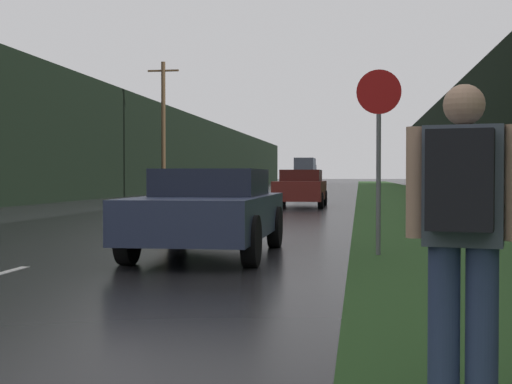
% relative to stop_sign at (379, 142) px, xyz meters
% --- Properties ---
extents(grass_verge, '(6.00, 240.00, 0.02)m').
position_rel_stop_sign_xyz_m(grass_verge, '(2.57, 28.56, -1.71)').
color(grass_verge, '#26471E').
rests_on(grass_verge, ground_plane).
extents(lane_stripe_c, '(0.12, 3.00, 0.01)m').
position_rel_stop_sign_xyz_m(lane_stripe_c, '(-4.69, 3.54, -1.72)').
color(lane_stripe_c, silver).
rests_on(lane_stripe_c, ground_plane).
extents(lane_stripe_d, '(0.12, 3.00, 0.01)m').
position_rel_stop_sign_xyz_m(lane_stripe_d, '(-4.69, 10.54, -1.72)').
color(lane_stripe_d, silver).
rests_on(lane_stripe_d, ground_plane).
extents(lane_stripe_e, '(0.12, 3.00, 0.01)m').
position_rel_stop_sign_xyz_m(lane_stripe_e, '(-4.69, 17.54, -1.72)').
color(lane_stripe_e, silver).
rests_on(lane_stripe_e, ground_plane).
extents(treeline_far_side, '(2.00, 140.00, 6.31)m').
position_rel_stop_sign_xyz_m(treeline_far_side, '(-14.94, 38.56, 1.43)').
color(treeline_far_side, black).
rests_on(treeline_far_side, ground_plane).
extents(treeline_near_side, '(2.00, 140.00, 8.78)m').
position_rel_stop_sign_xyz_m(treeline_near_side, '(8.57, 38.56, 2.67)').
color(treeline_near_side, black).
rests_on(treeline_near_side, ground_plane).
extents(utility_pole_far, '(1.80, 0.24, 7.71)m').
position_rel_stop_sign_xyz_m(utility_pole_far, '(-11.36, 28.62, 2.27)').
color(utility_pole_far, '#4C3823').
rests_on(utility_pole_far, ground_plane).
extents(stop_sign, '(0.67, 0.07, 2.81)m').
position_rel_stop_sign_xyz_m(stop_sign, '(0.00, 0.00, 0.00)').
color(stop_sign, slate).
rests_on(stop_sign, ground_plane).
extents(hitchhiker_with_backpack, '(0.57, 0.47, 1.68)m').
position_rel_stop_sign_xyz_m(hitchhiker_with_backpack, '(0.23, -7.17, -0.75)').
color(hitchhiker_with_backpack, navy).
rests_on(hitchhiker_with_backpack, ground_plane).
extents(car_passing_near, '(1.91, 4.31, 1.32)m').
position_rel_stop_sign_xyz_m(car_passing_near, '(-2.56, -0.17, -1.03)').
color(car_passing_near, '#2D3856').
rests_on(car_passing_near, ground_plane).
extents(car_passing_far, '(1.91, 4.64, 1.46)m').
position_rel_stop_sign_xyz_m(car_passing_far, '(-2.56, 17.11, -0.98)').
color(car_passing_far, maroon).
rests_on(car_passing_far, ground_plane).
extents(delivery_truck, '(2.44, 7.99, 3.39)m').
position_rel_stop_sign_xyz_m(delivery_truck, '(-6.82, 76.75, 0.06)').
color(delivery_truck, black).
rests_on(delivery_truck, ground_plane).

